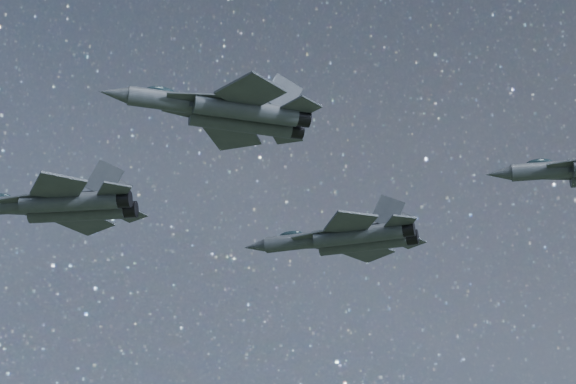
# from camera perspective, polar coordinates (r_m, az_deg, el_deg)

# --- Properties ---
(jet_lead) EXTENTS (18.96, 13.52, 4.84)m
(jet_lead) POSITION_cam_1_polar(r_m,az_deg,el_deg) (91.61, -13.48, -0.76)
(jet_lead) COLOR #2B3136
(jet_left) EXTENTS (18.44, 12.79, 4.63)m
(jet_left) POSITION_cam_1_polar(r_m,az_deg,el_deg) (94.58, 3.47, -2.74)
(jet_left) COLOR #2B3136
(jet_right) EXTENTS (15.80, 10.44, 4.04)m
(jet_right) POSITION_cam_1_polar(r_m,az_deg,el_deg) (70.32, -3.66, 4.79)
(jet_right) COLOR #2B3136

